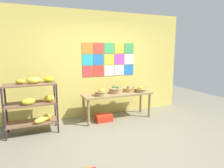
{
  "coord_description": "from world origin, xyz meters",
  "views": [
    {
      "loc": [
        -1.61,
        -3.01,
        1.73
      ],
      "look_at": [
        0.01,
        0.93,
        0.99
      ],
      "focal_mm": 31.47,
      "sensor_mm": 36.0,
      "label": 1
    }
  ],
  "objects_px": {
    "banana_shelf_unit": "(35,100)",
    "fruit_basket_right": "(116,90)",
    "fruit_basket_left": "(129,89)",
    "fruit_basket_centre": "(141,89)",
    "produce_crate_under_table": "(104,118)",
    "display_table": "(117,96)",
    "fruit_basket_back_right": "(101,92)"
  },
  "relations": [
    {
      "from": "fruit_basket_left",
      "to": "fruit_basket_back_right",
      "type": "bearing_deg",
      "value": -167.4
    },
    {
      "from": "display_table",
      "to": "fruit_basket_left",
      "type": "relative_size",
      "value": 5.05
    },
    {
      "from": "banana_shelf_unit",
      "to": "fruit_basket_back_right",
      "type": "xyz_separation_m",
      "value": [
        1.48,
        0.03,
        0.04
      ]
    },
    {
      "from": "display_table",
      "to": "fruit_basket_back_right",
      "type": "xyz_separation_m",
      "value": [
        -0.46,
        -0.09,
        0.16
      ]
    },
    {
      "from": "display_table",
      "to": "fruit_basket_right",
      "type": "xyz_separation_m",
      "value": [
        -0.01,
        0.06,
        0.16
      ]
    },
    {
      "from": "fruit_basket_back_right",
      "to": "fruit_basket_right",
      "type": "relative_size",
      "value": 0.87
    },
    {
      "from": "fruit_basket_back_right",
      "to": "fruit_basket_right",
      "type": "xyz_separation_m",
      "value": [
        0.44,
        0.16,
        -0.0
      ]
    },
    {
      "from": "banana_shelf_unit",
      "to": "fruit_basket_centre",
      "type": "distance_m",
      "value": 2.57
    },
    {
      "from": "display_table",
      "to": "fruit_basket_left",
      "type": "height_order",
      "value": "fruit_basket_left"
    },
    {
      "from": "fruit_basket_centre",
      "to": "produce_crate_under_table",
      "type": "distance_m",
      "value": 1.2
    },
    {
      "from": "banana_shelf_unit",
      "to": "fruit_basket_right",
      "type": "distance_m",
      "value": 1.93
    },
    {
      "from": "fruit_basket_centre",
      "to": "produce_crate_under_table",
      "type": "bearing_deg",
      "value": 177.14
    },
    {
      "from": "fruit_basket_left",
      "to": "fruit_basket_centre",
      "type": "distance_m",
      "value": 0.3
    },
    {
      "from": "display_table",
      "to": "fruit_basket_centre",
      "type": "xyz_separation_m",
      "value": [
        0.63,
        -0.08,
        0.15
      ]
    },
    {
      "from": "banana_shelf_unit",
      "to": "display_table",
      "type": "bearing_deg",
      "value": 3.61
    },
    {
      "from": "banana_shelf_unit",
      "to": "display_table",
      "type": "xyz_separation_m",
      "value": [
        1.94,
        0.12,
        -0.13
      ]
    },
    {
      "from": "fruit_basket_right",
      "to": "banana_shelf_unit",
      "type": "bearing_deg",
      "value": -174.51
    },
    {
      "from": "fruit_basket_back_right",
      "to": "fruit_basket_right",
      "type": "height_order",
      "value": "fruit_basket_right"
    },
    {
      "from": "banana_shelf_unit",
      "to": "fruit_basket_left",
      "type": "xyz_separation_m",
      "value": [
        2.33,
        0.22,
        0.01
      ]
    },
    {
      "from": "fruit_basket_left",
      "to": "produce_crate_under_table",
      "type": "relative_size",
      "value": 0.86
    },
    {
      "from": "banana_shelf_unit",
      "to": "display_table",
      "type": "relative_size",
      "value": 0.68
    },
    {
      "from": "display_table",
      "to": "produce_crate_under_table",
      "type": "relative_size",
      "value": 4.34
    },
    {
      "from": "fruit_basket_left",
      "to": "produce_crate_under_table",
      "type": "distance_m",
      "value": 1.01
    },
    {
      "from": "banana_shelf_unit",
      "to": "fruit_basket_centre",
      "type": "height_order",
      "value": "banana_shelf_unit"
    },
    {
      "from": "fruit_basket_centre",
      "to": "fruit_basket_back_right",
      "type": "bearing_deg",
      "value": -179.48
    },
    {
      "from": "fruit_basket_back_right",
      "to": "produce_crate_under_table",
      "type": "xyz_separation_m",
      "value": [
        0.07,
        0.06,
        -0.66
      ]
    },
    {
      "from": "display_table",
      "to": "produce_crate_under_table",
      "type": "bearing_deg",
      "value": -175.17
    },
    {
      "from": "banana_shelf_unit",
      "to": "produce_crate_under_table",
      "type": "distance_m",
      "value": 1.67
    },
    {
      "from": "fruit_basket_right",
      "to": "fruit_basket_centre",
      "type": "relative_size",
      "value": 1.22
    },
    {
      "from": "fruit_basket_centre",
      "to": "display_table",
      "type": "bearing_deg",
      "value": 172.5
    },
    {
      "from": "banana_shelf_unit",
      "to": "fruit_basket_left",
      "type": "distance_m",
      "value": 2.34
    },
    {
      "from": "fruit_basket_back_right",
      "to": "display_table",
      "type": "bearing_deg",
      "value": 11.47
    }
  ]
}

